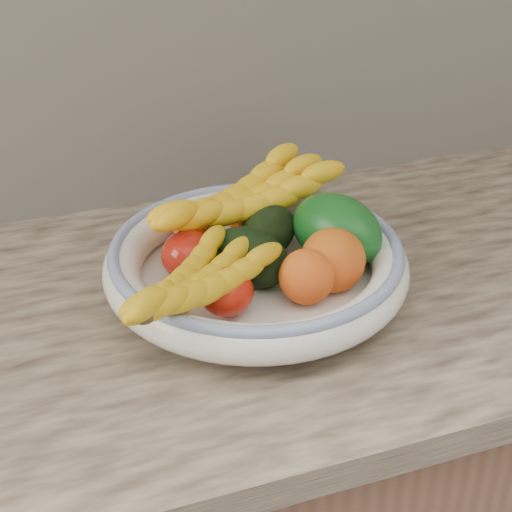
% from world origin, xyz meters
% --- Properties ---
extents(kitchen_counter, '(2.44, 0.66, 1.40)m').
position_xyz_m(kitchen_counter, '(0.00, 1.69, 0.46)').
color(kitchen_counter, brown).
rests_on(kitchen_counter, ground).
extents(fruit_bowl, '(0.39, 0.39, 0.08)m').
position_xyz_m(fruit_bowl, '(0.00, 1.66, 0.95)').
color(fruit_bowl, white).
rests_on(fruit_bowl, kitchen_counter).
extents(clementine_back_left, '(0.06, 0.06, 0.05)m').
position_xyz_m(clementine_back_left, '(-0.05, 1.76, 0.95)').
color(clementine_back_left, '#F75105').
rests_on(clementine_back_left, fruit_bowl).
extents(clementine_back_right, '(0.06, 0.06, 0.04)m').
position_xyz_m(clementine_back_right, '(0.02, 1.76, 0.95)').
color(clementine_back_right, '#F45A05').
rests_on(clementine_back_right, fruit_bowl).
extents(tomato_left, '(0.09, 0.09, 0.06)m').
position_xyz_m(tomato_left, '(-0.08, 1.69, 0.96)').
color(tomato_left, '#A2170D').
rests_on(tomato_left, fruit_bowl).
extents(tomato_near_left, '(0.08, 0.08, 0.06)m').
position_xyz_m(tomato_near_left, '(-0.06, 1.59, 0.96)').
color(tomato_near_left, '#BA1B0B').
rests_on(tomato_near_left, fruit_bowl).
extents(avocado_center, '(0.13, 0.13, 0.08)m').
position_xyz_m(avocado_center, '(-0.01, 1.65, 0.96)').
color(avocado_center, black).
rests_on(avocado_center, fruit_bowl).
extents(avocado_right, '(0.12, 0.12, 0.07)m').
position_xyz_m(avocado_right, '(0.04, 1.71, 0.96)').
color(avocado_right, black).
rests_on(avocado_right, fruit_bowl).
extents(green_mango, '(0.16, 0.17, 0.12)m').
position_xyz_m(green_mango, '(0.11, 1.66, 0.98)').
color(green_mango, '#0E4A14').
rests_on(green_mango, fruit_bowl).
extents(peach_front, '(0.09, 0.09, 0.07)m').
position_xyz_m(peach_front, '(0.04, 1.58, 0.97)').
color(peach_front, orange).
rests_on(peach_front, fruit_bowl).
extents(peach_right, '(0.09, 0.09, 0.08)m').
position_xyz_m(peach_right, '(0.08, 1.61, 0.97)').
color(peach_right, orange).
rests_on(peach_right, fruit_bowl).
extents(banana_bunch_back, '(0.34, 0.23, 0.09)m').
position_xyz_m(banana_bunch_back, '(0.01, 1.75, 0.99)').
color(banana_bunch_back, yellow).
rests_on(banana_bunch_back, fruit_bowl).
extents(banana_bunch_front, '(0.26, 0.24, 0.07)m').
position_xyz_m(banana_bunch_front, '(-0.10, 1.58, 0.98)').
color(banana_bunch_front, gold).
rests_on(banana_bunch_front, fruit_bowl).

